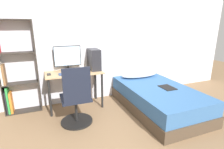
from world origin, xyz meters
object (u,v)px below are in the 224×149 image
at_px(office_chair, 76,103).
at_px(bed, 157,98).
at_px(bookshelf, 13,74).
at_px(monitor, 68,57).
at_px(keyboard, 69,74).
at_px(pc_tower, 94,59).

height_order(office_chair, bed, office_chair).
height_order(bookshelf, monitor, bookshelf).
distance_m(bookshelf, keyboard, 1.03).
bearing_deg(bookshelf, pc_tower, -4.20).
bearing_deg(bed, monitor, 150.62).
relative_size(monitor, pc_tower, 1.25).
height_order(bookshelf, bed, bookshelf).
xyz_separation_m(office_chair, keyboard, (-0.02, 0.57, 0.37)).
distance_m(office_chair, keyboard, 0.68).
relative_size(keyboard, pc_tower, 0.87).
distance_m(bookshelf, bed, 2.85).
bearing_deg(bed, bookshelf, 161.18).
bearing_deg(monitor, keyboard, -96.71).
relative_size(bookshelf, office_chair, 1.69).
xyz_separation_m(monitor, pc_tower, (0.53, -0.12, -0.06)).
xyz_separation_m(bookshelf, bed, (2.65, -0.90, -0.56)).
relative_size(office_chair, keyboard, 2.78).
bearing_deg(monitor, pc_tower, -13.23).
bearing_deg(bookshelf, monitor, 0.53).
bearing_deg(bed, keyboard, 159.77).
bearing_deg(pc_tower, office_chair, -125.82).
relative_size(bed, keyboard, 5.35).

